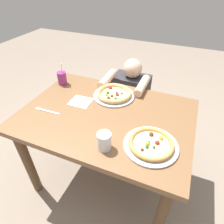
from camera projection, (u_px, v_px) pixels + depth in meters
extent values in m
plane|color=gray|center=(108.00, 175.00, 1.83)|extent=(8.00, 8.00, 0.00)
cube|color=brown|center=(106.00, 116.00, 1.38)|extent=(1.21, 0.87, 0.04)
cylinder|color=brown|center=(28.00, 163.00, 1.51)|extent=(0.07, 0.07, 0.71)
cylinder|color=brown|center=(161.00, 216.00, 1.19)|extent=(0.07, 0.07, 0.71)
cylinder|color=brown|center=(75.00, 112.00, 2.03)|extent=(0.07, 0.07, 0.71)
cylinder|color=brown|center=(177.00, 140.00, 1.71)|extent=(0.07, 0.07, 0.71)
cylinder|color=#B7B7BC|center=(151.00, 146.00, 1.12)|extent=(0.32, 0.32, 0.01)
cylinder|color=beige|center=(151.00, 144.00, 1.11)|extent=(0.21, 0.21, 0.01)
torus|color=#C68C47|center=(151.00, 143.00, 1.11)|extent=(0.26, 0.26, 0.03)
sphere|color=#2D6623|center=(147.00, 147.00, 1.08)|extent=(0.02, 0.02, 0.02)
sphere|color=#2D6623|center=(154.00, 147.00, 1.08)|extent=(0.02, 0.02, 0.02)
sphere|color=maroon|center=(157.00, 143.00, 1.11)|extent=(0.03, 0.03, 0.03)
sphere|color=brown|center=(151.00, 134.00, 1.16)|extent=(0.03, 0.03, 0.03)
sphere|color=maroon|center=(148.00, 142.00, 1.11)|extent=(0.02, 0.02, 0.02)
sphere|color=gold|center=(161.00, 138.00, 1.14)|extent=(0.03, 0.03, 0.03)
sphere|color=brown|center=(142.00, 150.00, 1.07)|extent=(0.02, 0.02, 0.02)
sphere|color=gold|center=(147.00, 144.00, 1.10)|extent=(0.02, 0.02, 0.02)
cylinder|color=#B7B7BC|center=(114.00, 96.00, 1.54)|extent=(0.33, 0.33, 0.01)
cylinder|color=#EFD68C|center=(114.00, 94.00, 1.54)|extent=(0.21, 0.21, 0.01)
torus|color=tan|center=(114.00, 93.00, 1.53)|extent=(0.28, 0.28, 0.03)
sphere|color=maroon|center=(110.00, 88.00, 1.59)|extent=(0.03, 0.03, 0.03)
sphere|color=#2D6623|center=(117.00, 92.00, 1.54)|extent=(0.02, 0.02, 0.02)
sphere|color=maroon|center=(112.00, 96.00, 1.50)|extent=(0.02, 0.02, 0.02)
sphere|color=#2D6623|center=(108.00, 93.00, 1.53)|extent=(0.02, 0.02, 0.02)
sphere|color=#2D6623|center=(116.00, 99.00, 1.47)|extent=(0.02, 0.02, 0.02)
sphere|color=maroon|center=(117.00, 94.00, 1.51)|extent=(0.03, 0.03, 0.03)
sphere|color=brown|center=(122.00, 93.00, 1.53)|extent=(0.02, 0.02, 0.02)
sphere|color=gold|center=(106.00, 95.00, 1.51)|extent=(0.02, 0.02, 0.02)
sphere|color=brown|center=(108.00, 98.00, 1.47)|extent=(0.03, 0.03, 0.03)
cylinder|color=#8C2D72|center=(62.00, 78.00, 1.67)|extent=(0.08, 0.08, 0.11)
cylinder|color=white|center=(62.00, 69.00, 1.61)|extent=(0.03, 0.02, 0.10)
cylinder|color=silver|center=(104.00, 141.00, 1.08)|extent=(0.08, 0.08, 0.11)
cube|color=white|center=(102.00, 137.00, 1.07)|extent=(0.03, 0.03, 0.03)
cube|color=white|center=(106.00, 138.00, 1.05)|extent=(0.03, 0.03, 0.02)
cube|color=white|center=(81.00, 102.00, 1.48)|extent=(0.16, 0.15, 0.00)
cube|color=silver|center=(50.00, 112.00, 1.38)|extent=(0.16, 0.02, 0.00)
cube|color=silver|center=(39.00, 109.00, 1.41)|extent=(0.04, 0.03, 0.00)
cylinder|color=#333847|center=(129.00, 117.00, 2.17)|extent=(0.28, 0.28, 0.45)
cube|color=#2D2D33|center=(131.00, 89.00, 1.94)|extent=(0.35, 0.22, 0.28)
sphere|color=beige|center=(133.00, 68.00, 1.81)|extent=(0.18, 0.18, 0.18)
cylinder|color=beige|center=(107.00, 79.00, 1.70)|extent=(0.07, 0.28, 0.07)
cylinder|color=beige|center=(142.00, 86.00, 1.61)|extent=(0.07, 0.28, 0.07)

